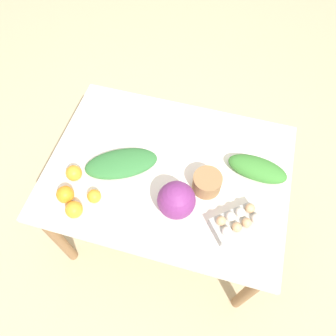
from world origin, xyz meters
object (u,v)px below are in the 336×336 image
egg_carton (237,222)px  greens_bunch_beet_tops (121,163)px  greens_bunch_dandelion (257,169)px  orange_0 (94,196)px  orange_3 (74,210)px  orange_1 (65,194)px  cabbage_purple (176,200)px  paper_bag (207,183)px  orange_2 (74,173)px

egg_carton → greens_bunch_beet_tops: egg_carton is taller
greens_bunch_dandelion → orange_0: greens_bunch_dandelion is taller
greens_bunch_beet_tops → orange_3: orange_3 is taller
orange_1 → cabbage_purple: bearing=-170.0°
greens_bunch_dandelion → orange_1: same height
paper_bag → egg_carton: bearing=138.0°
egg_carton → greens_bunch_dandelion: (-0.05, -0.30, -0.00)m
orange_0 → egg_carton: bearing=-175.8°
cabbage_purple → paper_bag: size_ratio=1.27×
greens_bunch_dandelion → orange_0: bearing=26.0°
greens_bunch_beet_tops → greens_bunch_dandelion: bearing=-167.5°
cabbage_purple → greens_bunch_dandelion: bearing=-139.0°
orange_3 → greens_bunch_beet_tops: bearing=-112.4°
orange_3 → cabbage_purple: bearing=-161.3°
greens_bunch_dandelion → orange_3: size_ratio=3.63×
greens_bunch_dandelion → orange_0: 0.80m
orange_2 → orange_3: (-0.08, 0.18, 0.00)m
cabbage_purple → egg_carton: bearing=178.0°
paper_bag → greens_bunch_dandelion: 0.26m
orange_3 → paper_bag: bearing=-152.0°
orange_2 → orange_3: bearing=114.2°
greens_bunch_beet_tops → orange_1: 0.31m
greens_bunch_beet_tops → greens_bunch_dandelion: 0.67m
greens_bunch_beet_tops → orange_2: (0.20, 0.12, 0.01)m
greens_bunch_dandelion → paper_bag: bearing=33.3°
greens_bunch_dandelion → greens_bunch_beet_tops: bearing=12.5°
orange_3 → orange_0: bearing=-123.8°
orange_1 → egg_carton: bearing=-174.3°
greens_bunch_beet_tops → orange_3: size_ratio=4.49×
cabbage_purple → paper_bag: cabbage_purple is taller
egg_carton → orange_1: egg_carton is taller
egg_carton → paper_bag: (0.17, -0.16, 0.00)m
orange_3 → greens_bunch_dandelion: bearing=-150.5°
paper_bag → orange_3: bearing=28.0°
greens_bunch_dandelion → orange_2: 0.90m
paper_bag → orange_3: size_ratio=1.71×
egg_carton → orange_2: egg_carton is taller
orange_1 → orange_3: size_ratio=1.03×
egg_carton → orange_0: (0.67, 0.05, -0.01)m
greens_bunch_dandelion → egg_carton: bearing=80.9°
orange_1 → greens_bunch_beet_tops: bearing=-129.2°
orange_0 → orange_2: size_ratio=0.84×
greens_bunch_dandelion → orange_2: size_ratio=3.72×
egg_carton → orange_2: 0.81m
orange_2 → greens_bunch_beet_tops: bearing=-149.7°
paper_bag → orange_1: bearing=20.6°
paper_bag → greens_bunch_beet_tops: size_ratio=0.38×
cabbage_purple → orange_2: size_ratio=2.22×
cabbage_purple → greens_bunch_beet_tops: size_ratio=0.48×
cabbage_purple → orange_2: (0.52, -0.03, -0.05)m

